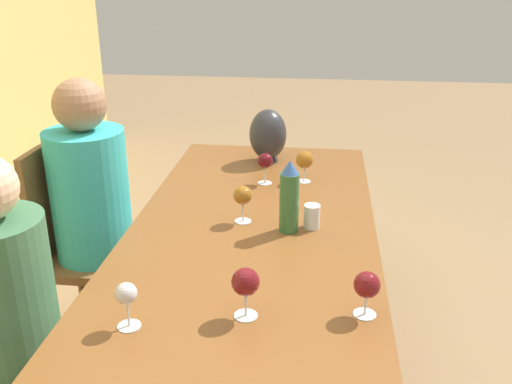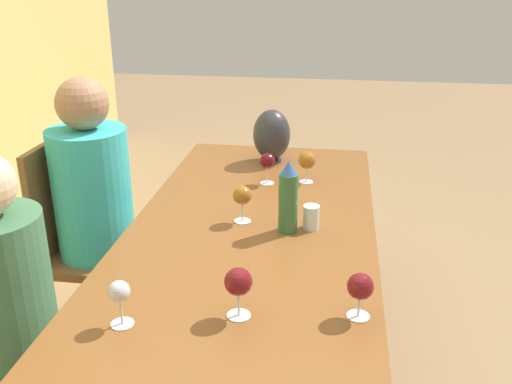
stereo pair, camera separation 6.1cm
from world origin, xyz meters
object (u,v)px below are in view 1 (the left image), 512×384
Objects in this scene: chair_far at (80,242)px; person_near at (11,311)px; wine_glass_0 at (126,295)px; wine_glass_2 at (243,196)px; wine_glass_4 at (246,283)px; vase at (268,135)px; wine_glass_1 at (266,162)px; water_bottle at (289,197)px; wine_glass_3 at (305,160)px; water_tumbler at (312,216)px; wine_glass_5 at (367,286)px; person_far at (95,209)px.

person_near is (-0.74, -0.09, 0.13)m from chair_far.
wine_glass_2 is at bearing -16.85° from wine_glass_0.
wine_glass_4 is 0.82m from person_near.
vase reaches higher than wine_glass_1.
wine_glass_3 is (0.54, -0.04, -0.03)m from water_bottle.
wine_glass_5 is (-0.58, -0.17, 0.05)m from water_tumbler.
wine_glass_0 is at bearing 163.15° from wine_glass_2.
wine_glass_2 is 1.00× the size of wine_glass_3.
wine_glass_2 is (0.02, 0.28, 0.06)m from water_tumbler.
chair_far is (0.22, 0.97, -0.36)m from water_bottle.
person_near reaches higher than wine_glass_2.
vase reaches higher than wine_glass_5.
wine_glass_1 is at bearing 15.73° from water_bottle.
person_near is (0.02, 1.14, -0.19)m from wine_glass_5.
water_bottle is 0.60m from wine_glass_5.
person_far is at bearing 44.22° from wine_glass_4.
wine_glass_5 is at bearing -78.34° from wine_glass_0.
water_bottle is at bearing 112.80° from water_tumbler.
wine_glass_2 is 0.16× the size of chair_far.
wine_glass_0 reaches higher than water_tumbler.
water_bottle is 0.80m from wine_glass_0.
person_far reaches higher than vase.
person_near is (-0.56, 0.97, -0.14)m from water_tumbler.
person_near is at bearing 84.82° from wine_glass_4.
water_bottle reaches higher than wine_glass_4.
vase reaches higher than wine_glass_0.
wine_glass_2 reaches higher than wine_glass_0.
wine_glass_2 is 0.73m from person_far.
wine_glass_5 is at bearing -168.35° from wine_glass_3.
water_tumbler is 0.52m from wine_glass_1.
vase is 1.07m from chair_far.
person_near is 0.74m from person_far.
water_tumbler is 0.64× the size of wine_glass_1.
vase is 0.29× the size of chair_far.
chair_far reaches higher than water_tumbler.
wine_glass_4 is 0.16× the size of chair_far.
wine_glass_0 is at bearing 101.66° from wine_glass_5.
person_far is (0.90, 0.47, -0.15)m from wine_glass_0.
person_near reaches higher than wine_glass_4.
person_near is at bearing -179.96° from person_far.
person_near is (0.16, 0.46, -0.20)m from wine_glass_0.
water_tumbler is at bearing -100.79° from person_far.
wine_glass_0 is 0.69m from wine_glass_5.
wine_glass_2 reaches higher than wine_glass_1.
water_bottle reaches higher than wine_glass_5.
wine_glass_3 is at bearing -72.46° from chair_far.
wine_glass_2 is (0.74, -0.23, 0.01)m from wine_glass_0.
wine_glass_1 is 0.98× the size of wine_glass_3.
vase is at bearing -50.19° from person_far.
person_near reaches higher than wine_glass_0.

